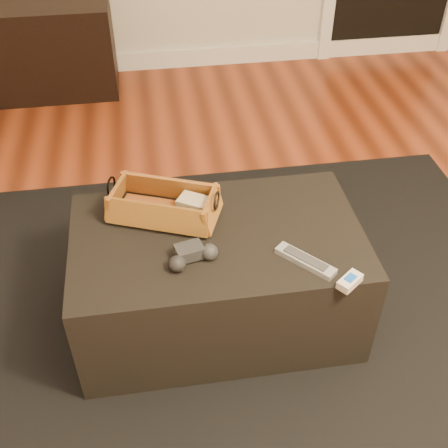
{
  "coord_description": "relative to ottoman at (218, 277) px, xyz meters",
  "views": [
    {
      "loc": [
        -0.44,
        -0.97,
        1.7
      ],
      "look_at": [
        -0.22,
        0.43,
        0.49
      ],
      "focal_mm": 45.0,
      "sensor_mm": 36.0,
      "label": 1
    }
  ],
  "objects": [
    {
      "name": "floor",
      "position": [
        0.24,
        -0.45,
        -0.23
      ],
      "size": [
        5.0,
        5.5,
        0.01
      ],
      "primitive_type": "cube",
      "color": "brown",
      "rests_on": "ground"
    },
    {
      "name": "baseboard",
      "position": [
        0.24,
        2.28,
        -0.16
      ],
      "size": [
        5.0,
        0.04,
        0.12
      ],
      "primitive_type": "cube",
      "color": "white",
      "rests_on": "floor"
    },
    {
      "name": "game_controller",
      "position": [
        -0.1,
        -0.12,
        0.24
      ],
      "size": [
        0.18,
        0.13,
        0.06
      ],
      "color": "#262628",
      "rests_on": "ottoman"
    },
    {
      "name": "cream_gadget",
      "position": [
        0.37,
        -0.29,
        0.22
      ],
      "size": [
        0.09,
        0.09,
        0.03
      ],
      "color": "beige",
      "rests_on": "ottoman"
    },
    {
      "name": "silver_remote",
      "position": [
        0.26,
        -0.18,
        0.22
      ],
      "size": [
        0.17,
        0.19,
        0.02
      ],
      "color": "#9B9EA2",
      "rests_on": "ottoman"
    },
    {
      "name": "tv_remote",
      "position": [
        -0.19,
        0.12,
        0.23
      ],
      "size": [
        0.21,
        0.1,
        0.02
      ],
      "primitive_type": "cube",
      "rotation": [
        0.0,
        0.0,
        -0.28
      ],
      "color": "black",
      "rests_on": "wicker_basket"
    },
    {
      "name": "area_rug",
      "position": [
        0.0,
        -0.05,
        -0.22
      ],
      "size": [
        2.6,
        2.0,
        0.01
      ],
      "primitive_type": "cube",
      "color": "black",
      "rests_on": "floor"
    },
    {
      "name": "cloth_bundle",
      "position": [
        -0.07,
        0.12,
        0.25
      ],
      "size": [
        0.13,
        0.12,
        0.06
      ],
      "primitive_type": "cube",
      "rotation": [
        0.0,
        0.0,
        -0.56
      ],
      "color": "#C7AF8A",
      "rests_on": "wicker_basket"
    },
    {
      "name": "ottoman",
      "position": [
        0.0,
        0.0,
        0.0
      ],
      "size": [
        1.0,
        0.6,
        0.42
      ],
      "primitive_type": "cube",
      "color": "black",
      "rests_on": "area_rug"
    },
    {
      "name": "wicker_basket",
      "position": [
        -0.17,
        0.13,
        0.25
      ],
      "size": [
        0.42,
        0.32,
        0.13
      ],
      "color": "#A35524",
      "rests_on": "ottoman"
    }
  ]
}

